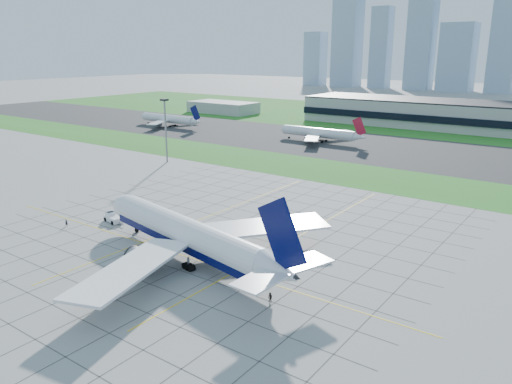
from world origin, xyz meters
TOP-DOWN VIEW (x-y plane):
  - ground at (0.00, 0.00)m, footprint 1400.00×1400.00m
  - grass_median at (0.00, 90.00)m, footprint 700.00×35.00m
  - asphalt_taxiway at (0.00, 145.00)m, footprint 700.00×75.00m
  - grass_far at (0.00, 255.00)m, footprint 700.00×145.00m
  - apron_markings at (0.43, 11.09)m, footprint 120.00×130.00m
  - service_block at (-160.00, 210.00)m, footprint 50.00×25.00m
  - light_mast at (-70.00, 65.00)m, footprint 2.50×2.50m
  - airliner at (5.47, -2.40)m, footprint 63.52×63.74m
  - pushback_tug at (-27.74, 3.76)m, footprint 8.84×4.00m
  - crew_near at (-34.66, -5.58)m, footprint 0.68×0.78m
  - crew_far at (31.18, -8.26)m, footprint 1.04×0.89m
  - distant_jet_0 at (-142.49, 137.49)m, footprint 46.06×42.66m
  - distant_jet_1 at (-42.58, 143.44)m, footprint 44.85×42.66m

SIDE VIEW (x-z plane):
  - ground at x=0.00m, z-range 0.00..0.00m
  - apron_markings at x=0.43m, z-range 0.00..0.03m
  - grass_median at x=0.00m, z-range 0.00..0.04m
  - grass_far at x=0.00m, z-range 0.00..0.04m
  - asphalt_taxiway at x=0.00m, z-range 0.01..0.05m
  - crew_near at x=-34.66m, z-range 0.00..1.80m
  - crew_far at x=31.18m, z-range 0.00..1.86m
  - pushback_tug at x=-27.74m, z-range -0.13..2.29m
  - service_block at x=-160.00m, z-range 0.00..8.00m
  - distant_jet_1 at x=-42.58m, z-range -2.55..11.53m
  - distant_jet_0 at x=-142.49m, z-range -2.55..11.53m
  - airliner at x=5.47m, z-range -4.57..15.61m
  - light_mast at x=-70.00m, z-range 3.38..28.98m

